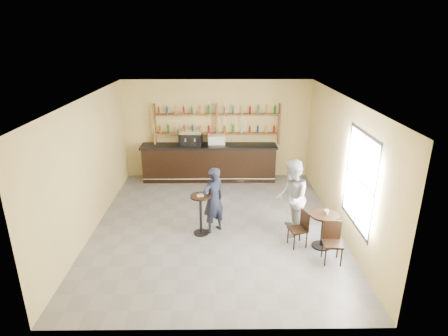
{
  "coord_description": "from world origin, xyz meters",
  "views": [
    {
      "loc": [
        0.11,
        -8.36,
        4.59
      ],
      "look_at": [
        0.2,
        0.8,
        1.25
      ],
      "focal_mm": 30.0,
      "sensor_mm": 36.0,
      "label": 1
    }
  ],
  "objects_px": {
    "man_main": "(213,200)",
    "pastry_case": "(217,140)",
    "bar_counter": "(209,162)",
    "cafe_table": "(323,230)",
    "pedestal_table": "(201,215)",
    "chair_south": "(333,243)",
    "patron_second": "(291,198)",
    "chair_west": "(298,229)",
    "espresso_machine": "(191,138)"
  },
  "relations": [
    {
      "from": "chair_south",
      "to": "pedestal_table",
      "type": "bearing_deg",
      "value": 160.07
    },
    {
      "from": "pastry_case",
      "to": "patron_second",
      "type": "relative_size",
      "value": 0.3
    },
    {
      "from": "espresso_machine",
      "to": "pastry_case",
      "type": "bearing_deg",
      "value": 9.48
    },
    {
      "from": "pastry_case",
      "to": "pedestal_table",
      "type": "distance_m",
      "value": 3.65
    },
    {
      "from": "bar_counter",
      "to": "pastry_case",
      "type": "xyz_separation_m",
      "value": [
        0.24,
        0.0,
        0.75
      ]
    },
    {
      "from": "bar_counter",
      "to": "espresso_machine",
      "type": "bearing_deg",
      "value": 180.0
    },
    {
      "from": "patron_second",
      "to": "man_main",
      "type": "bearing_deg",
      "value": -86.76
    },
    {
      "from": "pedestal_table",
      "to": "man_main",
      "type": "height_order",
      "value": "man_main"
    },
    {
      "from": "espresso_machine",
      "to": "pastry_case",
      "type": "xyz_separation_m",
      "value": [
        0.82,
        0.0,
        -0.08
      ]
    },
    {
      "from": "espresso_machine",
      "to": "man_main",
      "type": "xyz_separation_m",
      "value": [
        0.77,
        -3.4,
        -0.6
      ]
    },
    {
      "from": "bar_counter",
      "to": "cafe_table",
      "type": "bearing_deg",
      "value": -57.38
    },
    {
      "from": "man_main",
      "to": "patron_second",
      "type": "relative_size",
      "value": 0.88
    },
    {
      "from": "man_main",
      "to": "bar_counter",
      "type": "bearing_deg",
      "value": -124.91
    },
    {
      "from": "bar_counter",
      "to": "espresso_machine",
      "type": "relative_size",
      "value": 6.33
    },
    {
      "from": "man_main",
      "to": "pastry_case",
      "type": "bearing_deg",
      "value": -129.02
    },
    {
      "from": "espresso_machine",
      "to": "chair_west",
      "type": "bearing_deg",
      "value": -47.31
    },
    {
      "from": "bar_counter",
      "to": "man_main",
      "type": "bearing_deg",
      "value": -86.71
    },
    {
      "from": "espresso_machine",
      "to": "man_main",
      "type": "bearing_deg",
      "value": -67.72
    },
    {
      "from": "chair_south",
      "to": "bar_counter",
      "type": "bearing_deg",
      "value": 123.07
    },
    {
      "from": "chair_west",
      "to": "patron_second",
      "type": "bearing_deg",
      "value": 171.14
    },
    {
      "from": "pastry_case",
      "to": "cafe_table",
      "type": "height_order",
      "value": "pastry_case"
    },
    {
      "from": "bar_counter",
      "to": "chair_west",
      "type": "height_order",
      "value": "bar_counter"
    },
    {
      "from": "pastry_case",
      "to": "cafe_table",
      "type": "distance_m",
      "value": 4.89
    },
    {
      "from": "bar_counter",
      "to": "man_main",
      "type": "height_order",
      "value": "man_main"
    },
    {
      "from": "pedestal_table",
      "to": "pastry_case",
      "type": "bearing_deg",
      "value": 84.4
    },
    {
      "from": "bar_counter",
      "to": "pedestal_table",
      "type": "bearing_deg",
      "value": -91.65
    },
    {
      "from": "patron_second",
      "to": "pastry_case",
      "type": "bearing_deg",
      "value": -145.49
    },
    {
      "from": "patron_second",
      "to": "chair_south",
      "type": "bearing_deg",
      "value": 37.53
    },
    {
      "from": "espresso_machine",
      "to": "cafe_table",
      "type": "xyz_separation_m",
      "value": [
        3.23,
        -4.15,
        -1.01
      ]
    },
    {
      "from": "bar_counter",
      "to": "man_main",
      "type": "xyz_separation_m",
      "value": [
        0.2,
        -3.4,
        0.23
      ]
    },
    {
      "from": "bar_counter",
      "to": "espresso_machine",
      "type": "distance_m",
      "value": 1.01
    },
    {
      "from": "bar_counter",
      "to": "cafe_table",
      "type": "relative_size",
      "value": 5.31
    },
    {
      "from": "bar_counter",
      "to": "chair_west",
      "type": "xyz_separation_m",
      "value": [
        2.1,
        -4.1,
        -0.17
      ]
    },
    {
      "from": "espresso_machine",
      "to": "pedestal_table",
      "type": "xyz_separation_m",
      "value": [
        0.48,
        -3.54,
        -0.92
      ]
    },
    {
      "from": "cafe_table",
      "to": "pastry_case",
      "type": "bearing_deg",
      "value": 120.16
    },
    {
      "from": "chair_south",
      "to": "espresso_machine",
      "type": "bearing_deg",
      "value": 128.05
    },
    {
      "from": "espresso_machine",
      "to": "patron_second",
      "type": "height_order",
      "value": "patron_second"
    },
    {
      "from": "pedestal_table",
      "to": "chair_south",
      "type": "xyz_separation_m",
      "value": [
        2.81,
        -1.21,
        -0.06
      ]
    },
    {
      "from": "pedestal_table",
      "to": "cafe_table",
      "type": "height_order",
      "value": "pedestal_table"
    },
    {
      "from": "chair_west",
      "to": "man_main",
      "type": "bearing_deg",
      "value": -127.13
    },
    {
      "from": "bar_counter",
      "to": "chair_south",
      "type": "height_order",
      "value": "bar_counter"
    },
    {
      "from": "pastry_case",
      "to": "pedestal_table",
      "type": "xyz_separation_m",
      "value": [
        -0.35,
        -3.54,
        -0.84
      ]
    },
    {
      "from": "bar_counter",
      "to": "man_main",
      "type": "relative_size",
      "value": 2.65
    },
    {
      "from": "espresso_machine",
      "to": "man_main",
      "type": "height_order",
      "value": "espresso_machine"
    },
    {
      "from": "espresso_machine",
      "to": "cafe_table",
      "type": "distance_m",
      "value": 5.35
    },
    {
      "from": "cafe_table",
      "to": "bar_counter",
      "type": "bearing_deg",
      "value": 122.62
    },
    {
      "from": "cafe_table",
      "to": "chair_west",
      "type": "xyz_separation_m",
      "value": [
        -0.55,
        0.05,
        0.01
      ]
    },
    {
      "from": "bar_counter",
      "to": "chair_south",
      "type": "relative_size",
      "value": 4.91
    },
    {
      "from": "bar_counter",
      "to": "chair_south",
      "type": "distance_m",
      "value": 5.47
    },
    {
      "from": "pastry_case",
      "to": "chair_west",
      "type": "relative_size",
      "value": 0.66
    }
  ]
}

